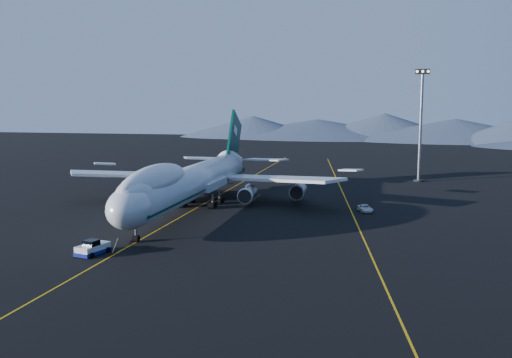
% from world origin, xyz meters
% --- Properties ---
extents(ground, '(500.00, 500.00, 0.00)m').
position_xyz_m(ground, '(0.00, 0.00, 0.00)').
color(ground, black).
rests_on(ground, ground).
extents(taxiway_line_main, '(0.25, 220.00, 0.01)m').
position_xyz_m(taxiway_line_main, '(0.00, 0.00, 0.01)').
color(taxiway_line_main, '#DC9F0C').
rests_on(taxiway_line_main, ground).
extents(taxiway_line_side, '(28.08, 198.09, 0.01)m').
position_xyz_m(taxiway_line_side, '(30.00, 10.00, 0.01)').
color(taxiway_line_side, '#DC9F0C').
rests_on(taxiway_line_side, ground).
extents(boeing_747, '(59.62, 72.43, 19.37)m').
position_xyz_m(boeing_747, '(0.00, 0.03, 5.81)').
color(boeing_747, silver).
rests_on(boeing_747, ground).
extents(pushback_tug, '(3.80, 5.50, 2.20)m').
position_xyz_m(pushback_tug, '(-3.00, -34.22, 0.69)').
color(pushback_tug, silver).
rests_on(pushback_tug, ground).
extents(service_van, '(3.59, 5.26, 1.34)m').
position_xyz_m(service_van, '(33.27, 5.89, 0.67)').
color(service_van, white).
rests_on(service_van, ground).
extents(floodlight_mast, '(3.68, 2.76, 29.77)m').
position_xyz_m(floodlight_mast, '(45.90, 52.40, 15.08)').
color(floodlight_mast, black).
rests_on(floodlight_mast, ground).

